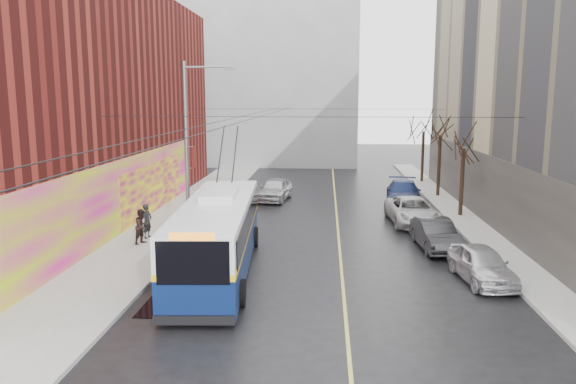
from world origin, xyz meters
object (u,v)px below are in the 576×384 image
tree_near (464,136)px  streetlight_pole (189,145)px  tree_far (424,122)px  parked_car_c (412,211)px  parked_car_b (435,234)px  trolleybus (218,234)px  pedestrian_b (142,226)px  pedestrian_a (147,221)px  following_car (275,189)px  tree_mid (441,125)px  parked_car_a (482,264)px  parked_car_d (403,193)px

tree_near → streetlight_pole: bearing=-158.4°
tree_far → parked_car_c: size_ratio=1.21×
parked_car_b → parked_car_c: 5.43m
tree_far → parked_car_c: 16.91m
tree_near → trolleybus: (-12.67, -11.69, -3.37)m
streetlight_pole → tree_near: 16.28m
pedestrian_b → pedestrian_a: bearing=32.2°
parked_car_b → following_car: size_ratio=0.95×
tree_near → parked_car_c: bearing=-147.8°
tree_mid → parked_car_c: bearing=-109.5°
trolleybus → pedestrian_b: bearing=136.3°
pedestrian_b → parked_car_b: bearing=-61.2°
parked_car_a → following_car: bearing=112.9°
parked_car_b → streetlight_pole: bearing=168.4°
parked_car_a → following_car: following_car is taller
tree_near → parked_car_d: tree_near is taller
streetlight_pole → following_car: streetlight_pole is taller
streetlight_pole → parked_car_a: streetlight_pole is taller
following_car → pedestrian_a: 12.95m
pedestrian_a → tree_mid: bearing=-36.7°
parked_car_c → following_car: size_ratio=1.18×
pedestrian_b → tree_mid: bearing=-22.1°
parked_car_d → parked_car_b: bearing=-84.9°
parked_car_d → following_car: parked_car_d is taller
parked_car_b → parked_car_d: 11.41m
tree_near → pedestrian_b: size_ratio=3.71×
tree_far → parked_car_b: 22.08m
tree_mid → pedestrian_a: tree_mid is taller
trolleybus → following_car: 16.66m
streetlight_pole → trolleybus: 6.99m
tree_near → pedestrian_a: bearing=-158.4°
parked_car_a → parked_car_b: 4.89m
streetlight_pole → pedestrian_a: 4.43m
trolleybus → following_car: trolleybus is taller
trolleybus → parked_car_b: bearing=19.8°
trolleybus → tree_near: bearing=39.0°
tree_mid → parked_car_a: bearing=-96.0°
tree_mid → parked_car_b: tree_mid is taller
tree_near → tree_mid: 7.01m
parked_car_a → pedestrian_b: bearing=157.4°
parked_car_c → streetlight_pole: bearing=-165.4°
trolleybus → pedestrian_a: bearing=129.4°
streetlight_pole → tree_near: (15.14, 6.00, 0.13)m
pedestrian_a → tree_far: bearing=-25.0°
tree_mid → tree_far: bearing=90.0°
following_car → pedestrian_a: bearing=-106.2°
tree_far → pedestrian_a: 27.33m
tree_near → following_car: size_ratio=1.39×
streetlight_pole → parked_car_d: bearing=39.2°
tree_near → tree_far: (0.00, 14.00, 0.17)m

